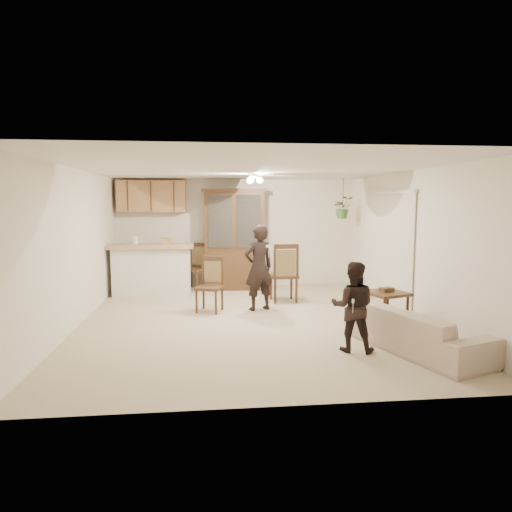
{
  "coord_description": "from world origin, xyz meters",
  "views": [
    {
      "loc": [
        -0.69,
        -7.42,
        1.97
      ],
      "look_at": [
        0.16,
        0.4,
        1.04
      ],
      "focal_mm": 32.0,
      "sensor_mm": 36.0,
      "label": 1
    }
  ],
  "objects": [
    {
      "name": "chair_bar",
      "position": [
        -0.65,
        0.71,
        0.28
      ],
      "size": [
        0.56,
        0.56,
        0.99
      ],
      "rotation": [
        0.0,
        0.0,
        -0.35
      ],
      "color": "#322112",
      "rests_on": "floor"
    },
    {
      "name": "plant_cord",
      "position": [
        2.3,
        2.4,
        2.17
      ],
      "size": [
        0.01,
        0.01,
        0.65
      ],
      "primitive_type": "cylinder",
      "color": "black",
      "rests_on": "ceiling"
    },
    {
      "name": "wall_right",
      "position": [
        2.75,
        0.0,
        1.25
      ],
      "size": [
        0.02,
        6.5,
        2.5
      ],
      "primitive_type": "cube",
      "color": "silver",
      "rests_on": "ground"
    },
    {
      "name": "wall_back",
      "position": [
        0.0,
        3.25,
        1.25
      ],
      "size": [
        5.5,
        0.02,
        2.5
      ],
      "primitive_type": "cube",
      "color": "silver",
      "rests_on": "ground"
    },
    {
      "name": "vertical_blinds",
      "position": [
        2.71,
        0.9,
        1.1
      ],
      "size": [
        0.06,
        2.3,
        2.1
      ],
      "primitive_type": null,
      "color": "beige",
      "rests_on": "wall_right"
    },
    {
      "name": "adult",
      "position": [
        0.25,
        0.75,
        0.9
      ],
      "size": [
        0.77,
        0.65,
        1.8
      ],
      "primitive_type": "imported",
      "rotation": [
        0.0,
        0.0,
        3.53
      ],
      "color": "black",
      "rests_on": "floor"
    },
    {
      "name": "chair_hutch_left",
      "position": [
        -0.99,
        2.89,
        0.29
      ],
      "size": [
        0.63,
        0.63,
        1.05
      ],
      "rotation": [
        0.0,
        0.0,
        -0.53
      ],
      "color": "#322112",
      "rests_on": "floor"
    },
    {
      "name": "floor",
      "position": [
        0.0,
        0.0,
        0.0
      ],
      "size": [
        6.5,
        6.5,
        0.0
      ],
      "primitive_type": "plane",
      "color": "#BDB28F",
      "rests_on": "ground"
    },
    {
      "name": "side_table",
      "position": [
        2.04,
        -0.82,
        0.32
      ],
      "size": [
        0.7,
        0.7,
        0.68
      ],
      "rotation": [
        0.0,
        0.0,
        0.33
      ],
      "color": "#322112",
      "rests_on": "floor"
    },
    {
      "name": "sofa",
      "position": [
        2.07,
        -1.83,
        0.37
      ],
      "size": [
        1.3,
        2.01,
        0.73
      ],
      "primitive_type": "imported",
      "rotation": [
        0.0,
        0.0,
        1.9
      ],
      "color": "beige",
      "rests_on": "floor"
    },
    {
      "name": "bar_top",
      "position": [
        -1.85,
        2.35,
        1.05
      ],
      "size": [
        1.75,
        0.7,
        0.08
      ],
      "primitive_type": "cube",
      "color": "tan",
      "rests_on": "breakfast_bar"
    },
    {
      "name": "controller_adult",
      "position": [
        0.39,
        0.41,
        1.2
      ],
      "size": [
        0.09,
        0.14,
        0.04
      ],
      "primitive_type": "cube",
      "rotation": [
        0.0,
        0.0,
        3.53
      ],
      "color": "white",
      "rests_on": "adult"
    },
    {
      "name": "child",
      "position": [
        1.22,
        -1.7,
        0.68
      ],
      "size": [
        0.78,
        0.69,
        1.35
      ],
      "primitive_type": "imported",
      "rotation": [
        0.0,
        0.0,
        2.82
      ],
      "color": "black",
      "rests_on": "floor"
    },
    {
      "name": "wall_left",
      "position": [
        -2.75,
        0.0,
        1.25
      ],
      "size": [
        0.02,
        6.5,
        2.5
      ],
      "primitive_type": "cube",
      "color": "silver",
      "rests_on": "ground"
    },
    {
      "name": "chair_hutch_right",
      "position": [
        0.82,
        1.41,
        0.33
      ],
      "size": [
        0.54,
        0.54,
        1.17
      ],
      "rotation": [
        0.0,
        0.0,
        3.2
      ],
      "color": "#322112",
      "rests_on": "floor"
    },
    {
      "name": "ceiling",
      "position": [
        0.0,
        0.0,
        2.5
      ],
      "size": [
        5.5,
        6.5,
        0.02
      ],
      "primitive_type": "cube",
      "color": "white",
      "rests_on": "wall_back"
    },
    {
      "name": "hanging_plant",
      "position": [
        2.3,
        2.4,
        1.85
      ],
      "size": [
        0.43,
        0.37,
        0.48
      ],
      "primitive_type": "imported",
      "color": "#2E5D25",
      "rests_on": "ceiling"
    },
    {
      "name": "ceiling_fixture",
      "position": [
        0.2,
        1.2,
        2.4
      ],
      "size": [
        0.36,
        0.36,
        0.2
      ],
      "primitive_type": null,
      "color": "#FFEABF",
      "rests_on": "ceiling"
    },
    {
      "name": "upper_cabinets",
      "position": [
        -1.9,
        3.07,
        2.1
      ],
      "size": [
        1.5,
        0.34,
        0.7
      ],
      "primitive_type": "cube",
      "color": "#986742",
      "rests_on": "wall_back"
    },
    {
      "name": "china_hutch",
      "position": [
        -0.05,
        2.87,
        1.12
      ],
      "size": [
        1.49,
        0.71,
        2.27
      ],
      "rotation": [
        0.0,
        0.0,
        -0.11
      ],
      "color": "#322112",
      "rests_on": "floor"
    },
    {
      "name": "breakfast_bar",
      "position": [
        -1.85,
        2.35,
        0.5
      ],
      "size": [
        1.6,
        0.55,
        1.0
      ],
      "primitive_type": "cube",
      "color": "silver",
      "rests_on": "floor"
    },
    {
      "name": "controller_child",
      "position": [
        1.13,
        -1.96,
        0.73
      ],
      "size": [
        0.06,
        0.11,
        0.03
      ],
      "primitive_type": "cube",
      "rotation": [
        0.0,
        0.0,
        2.82
      ],
      "color": "white",
      "rests_on": "child"
    },
    {
      "name": "wall_front",
      "position": [
        0.0,
        -3.25,
        1.25
      ],
      "size": [
        5.5,
        0.02,
        2.5
      ],
      "primitive_type": "cube",
      "color": "silver",
      "rests_on": "ground"
    }
  ]
}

